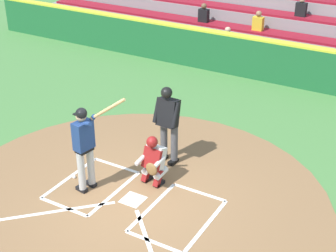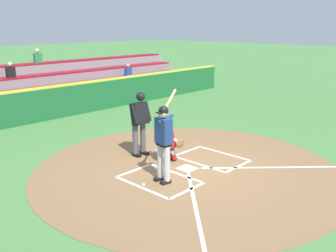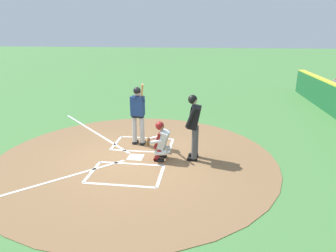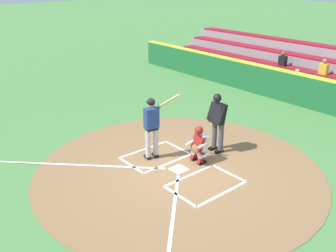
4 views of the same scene
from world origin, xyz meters
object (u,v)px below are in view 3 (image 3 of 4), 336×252
at_px(catcher, 160,140).
at_px(plate_umpire, 194,123).
at_px(baseball, 147,138).
at_px(batter, 138,112).

distance_m(catcher, plate_umpire, 1.06).
xyz_separation_m(catcher, baseball, (1.58, 0.71, -0.55)).
bearing_deg(catcher, baseball, 24.28).
bearing_deg(baseball, catcher, -155.72).
height_order(batter, baseball, batter).
bearing_deg(baseball, batter, 162.86).
xyz_separation_m(batter, baseball, (0.51, -0.16, -1.06)).
relative_size(plate_umpire, baseball, 25.20).
height_order(catcher, plate_umpire, plate_umpire).
distance_m(batter, baseball, 1.19).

